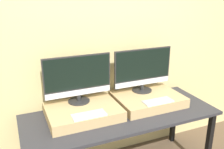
% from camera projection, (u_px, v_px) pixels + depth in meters
% --- Properties ---
extents(wall_back, '(8.00, 0.04, 2.60)m').
position_uv_depth(wall_back, '(104.00, 46.00, 2.61)').
color(wall_back, '#DBC684').
rests_on(wall_back, ground_plane).
extents(workbench, '(1.88, 0.73, 0.72)m').
position_uv_depth(workbench, '(121.00, 120.00, 2.44)').
color(workbench, '#2D2D33').
rests_on(workbench, ground_plane).
extents(wooden_riser_left, '(0.67, 0.50, 0.10)m').
position_uv_depth(wooden_riser_left, '(83.00, 112.00, 2.34)').
color(wooden_riser_left, tan).
rests_on(wooden_riser_left, workbench).
extents(monitor_left, '(0.65, 0.21, 0.46)m').
position_uv_depth(monitor_left, '(78.00, 78.00, 2.37)').
color(monitor_left, '#282828').
rests_on(monitor_left, wooden_riser_left).
extents(keyboard_left, '(0.30, 0.13, 0.01)m').
position_uv_depth(keyboard_left, '(89.00, 115.00, 2.17)').
color(keyboard_left, silver).
rests_on(keyboard_left, wooden_riser_left).
extents(wooden_riser_right, '(0.67, 0.50, 0.10)m').
position_uv_depth(wooden_riser_right, '(148.00, 99.00, 2.61)').
color(wooden_riser_right, tan).
rests_on(wooden_riser_right, workbench).
extents(monitor_right, '(0.65, 0.21, 0.46)m').
position_uv_depth(monitor_right, '(143.00, 69.00, 2.63)').
color(monitor_right, '#282828').
rests_on(monitor_right, wooden_riser_right).
extents(keyboard_right, '(0.30, 0.13, 0.01)m').
position_uv_depth(keyboard_right, '(158.00, 101.00, 2.44)').
color(keyboard_right, silver).
rests_on(keyboard_right, wooden_riser_right).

